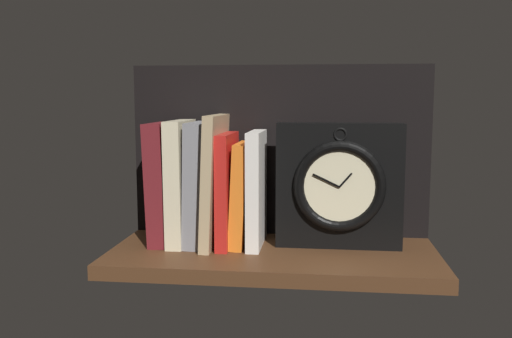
{
  "coord_description": "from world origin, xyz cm",
  "views": [
    {
      "loc": [
        8.5,
        -96.04,
        26.95
      ],
      "look_at": [
        -3.53,
        3.5,
        14.12
      ],
      "focal_mm": 38.88,
      "sensor_mm": 36.0,
      "label": 1
    }
  ],
  "objects_px": {
    "book_cream_twain": "(181,182)",
    "book_red_requiem": "(227,189)",
    "book_gray_chess": "(199,183)",
    "book_tan_shortstories": "(215,180)",
    "book_maroon_dawkins": "(163,183)",
    "book_white_catcher": "(256,189)",
    "book_orange_pandolfini": "(242,194)",
    "framed_clock": "(339,186)"
  },
  "relations": [
    {
      "from": "book_tan_shortstories",
      "to": "framed_clock",
      "type": "xyz_separation_m",
      "value": [
        0.23,
        -0.0,
        -0.01
      ]
    },
    {
      "from": "book_cream_twain",
      "to": "book_gray_chess",
      "type": "relative_size",
      "value": 1.01
    },
    {
      "from": "book_white_catcher",
      "to": "book_gray_chess",
      "type": "bearing_deg",
      "value": 180.0
    },
    {
      "from": "book_gray_chess",
      "to": "book_red_requiem",
      "type": "height_order",
      "value": "book_gray_chess"
    },
    {
      "from": "book_tan_shortstories",
      "to": "book_gray_chess",
      "type": "bearing_deg",
      "value": 180.0
    },
    {
      "from": "book_orange_pandolfini",
      "to": "framed_clock",
      "type": "height_order",
      "value": "framed_clock"
    },
    {
      "from": "book_gray_chess",
      "to": "book_tan_shortstories",
      "type": "xyz_separation_m",
      "value": [
        0.03,
        0.0,
        0.01
      ]
    },
    {
      "from": "book_maroon_dawkins",
      "to": "book_white_catcher",
      "type": "bearing_deg",
      "value": 0.0
    },
    {
      "from": "book_cream_twain",
      "to": "book_red_requiem",
      "type": "bearing_deg",
      "value": 0.0
    },
    {
      "from": "book_gray_chess",
      "to": "framed_clock",
      "type": "relative_size",
      "value": 1.0
    },
    {
      "from": "book_maroon_dawkins",
      "to": "framed_clock",
      "type": "bearing_deg",
      "value": -0.16
    },
    {
      "from": "book_maroon_dawkins",
      "to": "book_gray_chess",
      "type": "xyz_separation_m",
      "value": [
        0.07,
        0.0,
        0.0
      ]
    },
    {
      "from": "book_maroon_dawkins",
      "to": "book_red_requiem",
      "type": "bearing_deg",
      "value": 0.0
    },
    {
      "from": "book_maroon_dawkins",
      "to": "book_tan_shortstories",
      "type": "distance_m",
      "value": 0.1
    },
    {
      "from": "book_tan_shortstories",
      "to": "book_red_requiem",
      "type": "xyz_separation_m",
      "value": [
        0.02,
        0.0,
        -0.02
      ]
    },
    {
      "from": "book_maroon_dawkins",
      "to": "book_orange_pandolfini",
      "type": "height_order",
      "value": "book_maroon_dawkins"
    },
    {
      "from": "book_gray_chess",
      "to": "book_white_catcher",
      "type": "bearing_deg",
      "value": 0.0
    },
    {
      "from": "book_gray_chess",
      "to": "book_orange_pandolfini",
      "type": "distance_m",
      "value": 0.08
    },
    {
      "from": "book_cream_twain",
      "to": "book_white_catcher",
      "type": "height_order",
      "value": "book_cream_twain"
    },
    {
      "from": "book_cream_twain",
      "to": "book_orange_pandolfini",
      "type": "distance_m",
      "value": 0.12
    },
    {
      "from": "book_maroon_dawkins",
      "to": "book_tan_shortstories",
      "type": "bearing_deg",
      "value": 0.0
    },
    {
      "from": "book_white_catcher",
      "to": "framed_clock",
      "type": "xyz_separation_m",
      "value": [
        0.15,
        -0.0,
        0.01
      ]
    },
    {
      "from": "book_orange_pandolfini",
      "to": "book_white_catcher",
      "type": "distance_m",
      "value": 0.03
    },
    {
      "from": "book_gray_chess",
      "to": "framed_clock",
      "type": "distance_m",
      "value": 0.26
    },
    {
      "from": "book_gray_chess",
      "to": "book_white_catcher",
      "type": "relative_size",
      "value": 1.07
    },
    {
      "from": "book_maroon_dawkins",
      "to": "book_cream_twain",
      "type": "height_order",
      "value": "book_cream_twain"
    },
    {
      "from": "book_maroon_dawkins",
      "to": "book_cream_twain",
      "type": "distance_m",
      "value": 0.04
    },
    {
      "from": "book_red_requiem",
      "to": "framed_clock",
      "type": "height_order",
      "value": "framed_clock"
    },
    {
      "from": "framed_clock",
      "to": "book_gray_chess",
      "type": "bearing_deg",
      "value": 179.79
    },
    {
      "from": "book_gray_chess",
      "to": "book_red_requiem",
      "type": "distance_m",
      "value": 0.05
    },
    {
      "from": "book_cream_twain",
      "to": "framed_clock",
      "type": "relative_size",
      "value": 1.01
    },
    {
      "from": "book_gray_chess",
      "to": "framed_clock",
      "type": "xyz_separation_m",
      "value": [
        0.26,
        -0.0,
        0.0
      ]
    },
    {
      "from": "book_red_requiem",
      "to": "book_orange_pandolfini",
      "type": "bearing_deg",
      "value": 0.0
    },
    {
      "from": "framed_clock",
      "to": "book_red_requiem",
      "type": "bearing_deg",
      "value": 179.74
    },
    {
      "from": "book_cream_twain",
      "to": "framed_clock",
      "type": "distance_m",
      "value": 0.29
    },
    {
      "from": "book_cream_twain",
      "to": "framed_clock",
      "type": "bearing_deg",
      "value": -0.18
    },
    {
      "from": "book_red_requiem",
      "to": "book_orange_pandolfini",
      "type": "relative_size",
      "value": 1.09
    },
    {
      "from": "book_tan_shortstories",
      "to": "book_white_catcher",
      "type": "xyz_separation_m",
      "value": [
        0.08,
        0.0,
        -0.01
      ]
    },
    {
      "from": "book_gray_chess",
      "to": "book_tan_shortstories",
      "type": "relative_size",
      "value": 0.94
    },
    {
      "from": "book_red_requiem",
      "to": "book_cream_twain",
      "type": "bearing_deg",
      "value": 180.0
    },
    {
      "from": "book_cream_twain",
      "to": "book_red_requiem",
      "type": "distance_m",
      "value": 0.09
    },
    {
      "from": "framed_clock",
      "to": "book_tan_shortstories",
      "type": "bearing_deg",
      "value": 179.76
    }
  ]
}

